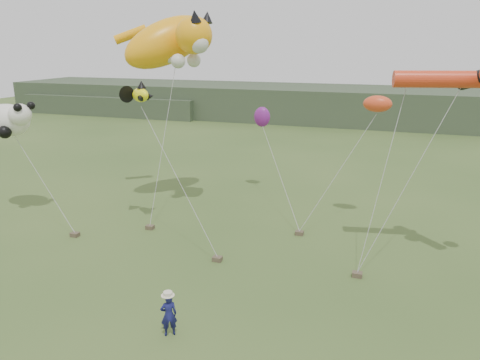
# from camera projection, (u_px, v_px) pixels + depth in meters

# --- Properties ---
(ground) EXTENTS (120.00, 120.00, 0.00)m
(ground) POSITION_uv_depth(u_px,v_px,m) (190.00, 305.00, 16.88)
(ground) COLOR #385123
(ground) RESTS_ON ground
(headland) EXTENTS (90.00, 13.00, 4.00)m
(headland) POSITION_uv_depth(u_px,v_px,m) (318.00, 104.00, 57.92)
(headland) COLOR #2D3D28
(headland) RESTS_ON ground
(festival_attendant) EXTENTS (0.63, 0.59, 1.46)m
(festival_attendant) POSITION_uv_depth(u_px,v_px,m) (169.00, 315.00, 14.93)
(festival_attendant) COLOR #151751
(festival_attendant) RESTS_ON ground
(sandbag_anchors) EXTENTS (13.87, 4.33, 0.20)m
(sandbag_anchors) POSITION_uv_depth(u_px,v_px,m) (214.00, 244.00, 21.76)
(sandbag_anchors) COLOR brown
(sandbag_anchors) RESTS_ON ground
(cat_kite) EXTENTS (6.64, 5.58, 3.93)m
(cat_kite) POSITION_uv_depth(u_px,v_px,m) (172.00, 41.00, 24.60)
(cat_kite) COLOR #FFA30E
(cat_kite) RESTS_ON ground
(fish_kite) EXTENTS (2.20, 1.45, 1.06)m
(fish_kite) POSITION_uv_depth(u_px,v_px,m) (134.00, 94.00, 22.04)
(fish_kite) COLOR #FFF80E
(fish_kite) RESTS_ON ground
(tube_kites) EXTENTS (5.53, 2.88, 1.51)m
(tube_kites) POSITION_uv_depth(u_px,v_px,m) (474.00, 76.00, 17.61)
(tube_kites) COLOR black
(tube_kites) RESTS_ON ground
(panda_kite) EXTENTS (3.03, 1.96, 1.88)m
(panda_kite) POSITION_uv_depth(u_px,v_px,m) (9.00, 120.00, 24.55)
(panda_kite) COLOR white
(panda_kite) RESTS_ON ground
(misc_kites) EXTENTS (8.13, 4.40, 2.51)m
(misc_kites) POSITION_uv_depth(u_px,v_px,m) (315.00, 111.00, 25.68)
(misc_kites) COLOR #DE441F
(misc_kites) RESTS_ON ground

